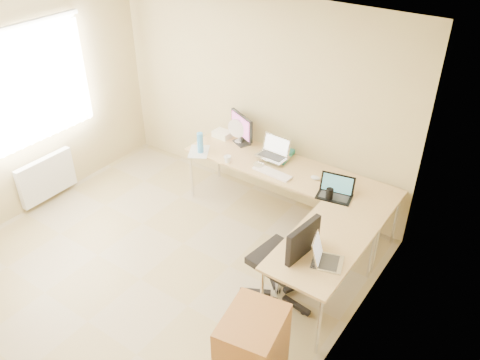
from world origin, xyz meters
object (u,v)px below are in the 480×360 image
Objects in this scene: desk_fan at (239,131)px; laptop_center at (272,148)px; laptop_black at (335,188)px; cabinet at (252,352)px; desk_main at (287,194)px; mug at (228,159)px; keyboard at (272,173)px; laptop_return at (328,254)px; office_chair at (280,261)px; desk_return at (320,272)px; monitor at (242,129)px; water_bottle at (200,143)px.

laptop_center is at bearing -17.02° from desk_fan.
cabinet is at bearing -93.86° from laptop_black.
mug is (-0.68, -0.30, 0.41)m from desk_main.
mug reaches higher than desk_main.
desk_fan is (-0.76, 0.40, 0.14)m from keyboard.
keyboard is 1.59m from laptop_return.
desk_main is 2.37m from cabinet.
office_chair is (1.49, -1.41, -0.39)m from desk_fan.
keyboard is 0.59m from mug.
laptop_black is 0.35× the size of office_chair.
keyboard is at bearing 133.29° from office_chair.
desk_fan reaches higher than keyboard.
office_chair is at bearing -148.31° from desk_return.
desk_fan reaches higher than desk_main.
monitor reaches higher than desk_return.
mug is 0.29× the size of laptop_return.
mug is at bearing -72.11° from desk_fan.
office_chair is (0.73, -1.01, -0.24)m from keyboard.
desk_return is at bearing 39.10° from office_chair.
laptop_black reaches higher than desk_main.
desk_return is 1.64× the size of cabinet.
laptop_return is at bearing -39.62° from laptop_center.
mug is 1.62m from office_chair.
keyboard is 1.01m from water_bottle.
laptop_return is (1.80, -0.92, 0.07)m from mug.
desk_return is 13.96× the size of mug.
laptop_black reaches higher than desk_return.
desk_return is 1.70m from laptop_center.
monitor is 0.98× the size of keyboard.
laptop_center is at bearing 30.56° from laptop_return.
desk_fan is at bearing 64.49° from water_bottle.
office_chair is (-0.49, 0.00, -0.34)m from laptop_return.
desk_fan is 2.09m from office_chair.
laptop_black is (-0.27, 0.77, 0.48)m from desk_return.
desk_main is at bearing 23.69° from mug.
keyboard is at bearing 9.14° from mug.
cabinet reaches higher than keyboard.
laptop_return is at bearing 6.84° from office_chair.
laptop_center is 0.63m from desk_fan.
laptop_return reaches higher than desk_return.
laptop_black is at bearing 2.96° from mug.
laptop_black is 4.01× the size of mug.
cabinet is (-0.02, -1.17, -0.01)m from desk_return.
mug is at bearing 120.98° from cabinet.
desk_main is at bearing -15.35° from desk_fan.
office_chair reaches higher than water_bottle.
office_chair reaches higher than keyboard.
desk_fan is (-0.18, 0.50, 0.11)m from mug.
water_bottle reaches higher than mug.
monitor reaches higher than office_chair.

